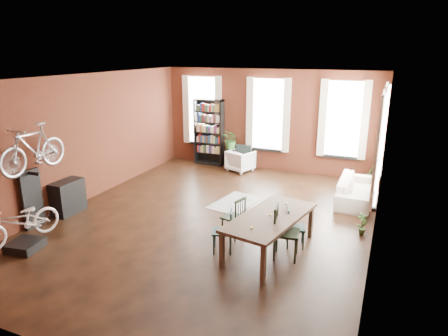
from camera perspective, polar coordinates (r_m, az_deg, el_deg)
The scene contains 19 objects.
room at distance 9.05m, azimuth 0.83°, elevation 6.22°, with size 9.00×9.04×3.22m.
dining_table at distance 7.79m, azimuth 6.56°, elevation -9.31°, with size 0.99×2.18×0.74m, color brown.
dining_chair_a at distance 7.73m, azimuth -0.24°, elevation -9.01°, with size 0.39×0.39×0.84m, color #193734.
dining_chair_b at distance 8.30m, azimuth 1.36°, elevation -7.02°, with size 0.41×0.41×0.88m, color black.
dining_chair_c at distance 7.56m, azimuth 8.90°, elevation -9.09°, with size 0.47×0.47×1.02m, color black.
dining_chair_d at distance 8.06m, azimuth 10.20°, elevation -8.33°, with size 0.37×0.37×0.80m, color #1B3B3A.
bookshelf at distance 13.44m, azimuth -2.15°, elevation 5.12°, with size 1.00×0.32×2.20m, color black.
white_armchair at distance 12.81m, azimuth 2.36°, elevation 1.20°, with size 0.72×0.68×0.74m, color white.
cream_sofa at distance 10.78m, azimuth 18.35°, elevation -2.43°, with size 2.08×0.61×0.81m, color beige.
striped_rug at distance 10.23m, azimuth 1.61°, elevation -4.97°, with size 0.90×1.44×0.01m, color black.
bike_trainer at distance 8.84m, azimuth -26.56°, elevation -9.87°, with size 0.57×0.57×0.17m, color black.
bike_wall_rack at distance 9.63m, azimuth -25.75°, elevation -4.00°, with size 0.16×0.60×1.30m, color black.
console_table at distance 10.19m, azimuth -21.40°, elevation -3.88°, with size 0.40×0.80×0.80m, color black.
plant_stand at distance 13.14m, azimuth 1.04°, elevation 1.39°, with size 0.32×0.32×0.65m, color black.
plant_by_sofa at distance 12.15m, azimuth 20.28°, elevation -1.73°, with size 0.41×0.74×0.33m, color #2D5421.
plant_small at distance 9.01m, azimuth 19.03°, elevation -8.47°, with size 0.25×0.48×0.17m, color #355B24.
bicycle_floor at distance 8.53m, azimuth -27.50°, elevation -4.52°, with size 0.56×0.84×1.59m, color white.
bicycle_hung at distance 9.07m, azimuth -25.86°, elevation 4.56°, with size 0.47×1.00×1.66m, color #A5A8AD.
plant_on_stand at distance 12.98m, azimuth 1.03°, elevation 3.76°, with size 0.56×0.62×0.48m, color #2E6327.
Camera 1 is at (3.60, -7.63, 3.75)m, focal length 32.00 mm.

